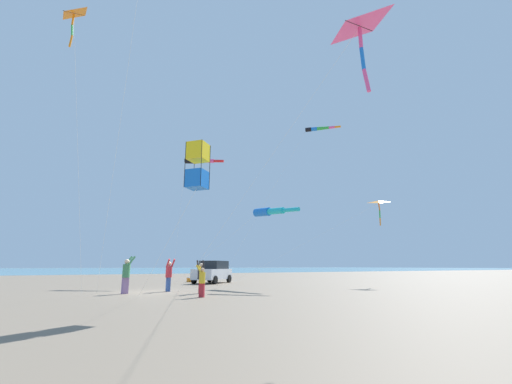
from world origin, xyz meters
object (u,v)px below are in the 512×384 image
at_px(person_adult_flyer, 126,273).
at_px(kite_delta_striped_overhead, 74,14).
at_px(kite_windsock_small_distant, 199,161).
at_px(kite_delta_black_fish_shape, 378,203).
at_px(kite_delta_purple_drifting, 359,26).
at_px(person_child_grey_jacket, 201,275).
at_px(person_child_green_jacket, 202,280).
at_px(parked_car, 213,272).
at_px(kite_windsock_white_trailing, 318,129).
at_px(kite_windsock_long_streamer_right, 270,212).
at_px(kite_box_red_high_left, 198,166).
at_px(cooler_box, 190,280).
at_px(person_bystander_far, 169,274).

distance_m(person_adult_flyer, kite_delta_striped_overhead, 12.09).
xyz_separation_m(kite_windsock_small_distant, kite_delta_black_fish_shape, (-10.07, -11.37, -4.38)).
xyz_separation_m(person_adult_flyer, kite_delta_purple_drifting, (-12.00, -5.01, 8.71)).
bearing_deg(kite_delta_black_fish_shape, kite_delta_purple_drifting, 127.87).
relative_size(person_child_grey_jacket, kite_windsock_small_distant, 0.16).
relative_size(person_child_green_jacket, kite_delta_striped_overhead, 0.13).
relative_size(person_child_green_jacket, kite_delta_purple_drifting, 0.12).
bearing_deg(kite_delta_striped_overhead, parked_car, -42.26).
distance_m(person_adult_flyer, kite_windsock_small_distant, 14.60).
distance_m(kite_windsock_white_trailing, kite_windsock_long_streamer_right, 10.46).
relative_size(kite_delta_black_fish_shape, kite_windsock_long_streamer_right, 0.99).
xyz_separation_m(person_child_green_jacket, kite_box_red_high_left, (-4.09, 1.98, 4.14)).
relative_size(person_child_green_jacket, kite_windsock_small_distant, 0.13).
distance_m(cooler_box, kite_delta_black_fish_shape, 17.71).
height_order(person_child_green_jacket, kite_windsock_small_distant, kite_windsock_small_distant).
bearing_deg(kite_delta_purple_drifting, kite_delta_black_fish_shape, -52.13).
distance_m(kite_windsock_small_distant, kite_delta_purple_drifting, 20.56).
xyz_separation_m(parked_car, kite_windsock_long_streamer_right, (-6.83, -1.33, 4.33)).
bearing_deg(kite_windsock_long_streamer_right, kite_delta_purple_drifting, 160.01).
distance_m(person_child_green_jacket, kite_box_red_high_left, 6.15).
distance_m(kite_windsock_long_streamer_right, kite_box_red_high_left, 12.88).
distance_m(person_child_green_jacket, kite_delta_black_fish_shape, 16.78).
bearing_deg(kite_windsock_small_distant, person_bystander_far, 150.20).
bearing_deg(person_child_green_jacket, kite_windsock_small_distant, -19.26).
distance_m(kite_delta_black_fish_shape, kite_windsock_long_streamer_right, 9.06).
relative_size(kite_windsock_small_distant, kite_delta_striped_overhead, 0.97).
xyz_separation_m(person_bystander_far, kite_delta_purple_drifting, (-12.45, -2.61, 8.77)).
relative_size(parked_car, person_child_grey_jacket, 2.60).
height_order(person_child_green_jacket, kite_delta_black_fish_shape, kite_delta_black_fish_shape).
distance_m(parked_car, person_child_grey_jacket, 10.97).
distance_m(person_adult_flyer, kite_box_red_high_left, 8.91).
bearing_deg(parked_car, kite_windsock_white_trailing, -126.14).
distance_m(parked_car, person_bystander_far, 9.63).
relative_size(parked_car, kite_windsock_white_trailing, 0.32).
bearing_deg(kite_windsock_white_trailing, kite_delta_purple_drifting, 142.73).
height_order(kite_windsock_small_distant, kite_windsock_long_streamer_right, kite_windsock_small_distant).
bearing_deg(kite_delta_striped_overhead, kite_windsock_white_trailing, -68.08).
bearing_deg(kite_delta_black_fish_shape, kite_delta_striped_overhead, 99.98).
relative_size(cooler_box, kite_windsock_white_trailing, 0.05).
bearing_deg(kite_windsock_long_streamer_right, person_child_grey_jacket, 114.80).
height_order(kite_windsock_small_distant, kite_delta_striped_overhead, kite_delta_striped_overhead).
relative_size(parked_car, person_child_green_jacket, 3.06).
bearing_deg(kite_windsock_long_streamer_right, parked_car, 11.02).
xyz_separation_m(person_child_grey_jacket, kite_box_red_high_left, (-6.17, 2.75, 4.00)).
bearing_deg(kite_windsock_white_trailing, kite_windsock_small_distant, 56.32).
relative_size(kite_windsock_small_distant, kite_delta_purple_drifting, 0.88).
relative_size(person_adult_flyer, kite_windsock_long_streamer_right, 0.18).
distance_m(person_child_grey_jacket, kite_windsock_small_distant, 14.61).
xyz_separation_m(person_child_green_jacket, kite_delta_black_fish_shape, (2.27, -15.68, 5.54)).
distance_m(person_child_grey_jacket, kite_box_red_high_left, 7.85).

